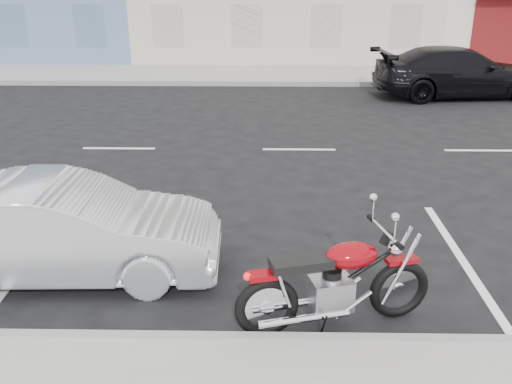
% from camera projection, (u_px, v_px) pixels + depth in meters
% --- Properties ---
extents(ground, '(120.00, 120.00, 0.00)m').
position_uv_depth(ground, '(390.00, 150.00, 12.54)').
color(ground, black).
rests_on(ground, ground).
extents(sidewalk_far, '(80.00, 3.40, 0.15)m').
position_uv_depth(sidewalk_far, '(204.00, 74.00, 20.67)').
color(sidewalk_far, gray).
rests_on(sidewalk_far, ground).
extents(curb_near, '(80.00, 0.12, 0.16)m').
position_uv_depth(curb_near, '(53.00, 339.00, 6.10)').
color(curb_near, gray).
rests_on(curb_near, ground).
extents(curb_far, '(80.00, 0.12, 0.16)m').
position_uv_depth(curb_far, '(199.00, 83.00, 19.09)').
color(curb_far, gray).
rests_on(curb_far, ground).
extents(motorcycle, '(2.23, 0.92, 1.14)m').
position_uv_depth(motorcycle, '(403.00, 277.00, 6.45)').
color(motorcycle, black).
rests_on(motorcycle, ground).
extents(sedan_silver, '(4.00, 1.51, 1.30)m').
position_uv_depth(sedan_silver, '(64.00, 230.00, 7.29)').
color(sedan_silver, '#B3B7BC').
rests_on(sedan_silver, ground).
extents(car_far, '(5.36, 2.69, 1.49)m').
position_uv_depth(car_far, '(459.00, 72.00, 17.33)').
color(car_far, black).
rests_on(car_far, ground).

